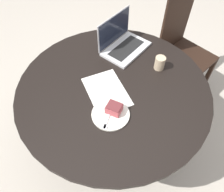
# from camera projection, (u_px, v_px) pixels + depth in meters

# --- Properties ---
(ground_plane) EXTENTS (12.00, 12.00, 0.00)m
(ground_plane) POSITION_uv_depth(u_px,v_px,m) (113.00, 142.00, 1.97)
(ground_plane) COLOR #B7AD9E
(dining_table) EXTENTS (1.21, 1.21, 0.77)m
(dining_table) POSITION_uv_depth(u_px,v_px,m) (113.00, 102.00, 1.49)
(dining_table) COLOR black
(dining_table) RESTS_ON ground_plane
(chair) EXTENTS (0.59, 0.59, 1.00)m
(chair) POSITION_uv_depth(u_px,v_px,m) (181.00, 48.00, 2.00)
(chair) COLOR black
(chair) RESTS_ON ground_plane
(paper_document) EXTENTS (0.39, 0.36, 0.00)m
(paper_document) POSITION_uv_depth(u_px,v_px,m) (106.00, 91.00, 1.34)
(paper_document) COLOR white
(paper_document) RESTS_ON dining_table
(plate) EXTENTS (0.22, 0.22, 0.01)m
(plate) POSITION_uv_depth(u_px,v_px,m) (111.00, 114.00, 1.23)
(plate) COLOR silver
(plate) RESTS_ON dining_table
(cake_slice) EXTENTS (0.09, 0.10, 0.05)m
(cake_slice) POSITION_uv_depth(u_px,v_px,m) (114.00, 108.00, 1.22)
(cake_slice) COLOR #B74C51
(cake_slice) RESTS_ON plate
(fork) EXTENTS (0.17, 0.04, 0.00)m
(fork) POSITION_uv_depth(u_px,v_px,m) (108.00, 119.00, 1.20)
(fork) COLOR silver
(fork) RESTS_ON plate
(coffee_glass) EXTENTS (0.07, 0.07, 0.09)m
(coffee_glass) POSITION_uv_depth(u_px,v_px,m) (160.00, 63.00, 1.43)
(coffee_glass) COLOR #C6AD89
(coffee_glass) RESTS_ON dining_table
(laptop) EXTENTS (0.40, 0.36, 0.23)m
(laptop) POSITION_uv_depth(u_px,v_px,m) (123.00, 43.00, 1.56)
(laptop) COLOR silver
(laptop) RESTS_ON dining_table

